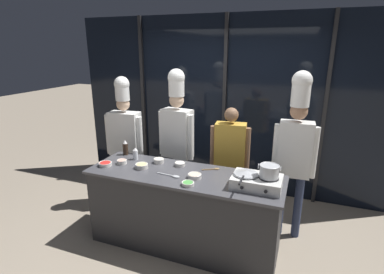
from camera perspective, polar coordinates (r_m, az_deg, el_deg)
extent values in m
plane|color=gray|center=(3.77, -1.45, -19.59)|extent=(24.00, 24.00, 0.00)
cube|color=black|center=(4.70, 6.30, 5.92)|extent=(5.02, 0.04, 2.70)
cube|color=#232326|center=(5.20, -9.25, 6.87)|extent=(0.05, 0.05, 2.70)
cube|color=#232326|center=(4.66, 6.15, 5.82)|extent=(0.05, 0.05, 2.70)
cube|color=#232326|center=(4.51, 23.88, 4.10)|extent=(0.05, 0.05, 2.70)
cube|color=#2D2D30|center=(3.52, -1.51, -13.91)|extent=(2.11, 0.68, 0.87)
cube|color=#47474C|center=(3.32, -1.57, -7.23)|extent=(2.17, 0.71, 0.03)
cube|color=silver|center=(3.06, 12.22, -8.36)|extent=(0.48, 0.34, 0.11)
cylinder|color=black|center=(3.04, 10.23, -7.02)|extent=(0.19, 0.19, 0.01)
cylinder|color=black|center=(2.91, 9.46, -9.51)|extent=(0.03, 0.01, 0.03)
cylinder|color=black|center=(3.02, 14.39, -7.54)|extent=(0.19, 0.19, 0.01)
cylinder|color=black|center=(2.88, 13.84, -10.07)|extent=(0.03, 0.01, 0.03)
cylinder|color=#ADAFB5|center=(3.04, 10.24, -6.85)|extent=(0.24, 0.24, 0.01)
cone|color=#ADAFB5|center=(3.04, 10.25, -6.60)|extent=(0.25, 0.25, 0.04)
cylinder|color=black|center=(2.84, 9.40, -8.11)|extent=(0.02, 0.19, 0.02)
cylinder|color=#B7BABF|center=(2.99, 14.48, -6.36)|extent=(0.18, 0.18, 0.12)
torus|color=#B7BABF|center=(2.97, 14.57, -5.28)|extent=(0.19, 0.19, 0.01)
torus|color=#B7BABF|center=(2.99, 12.56, -5.44)|extent=(0.01, 0.05, 0.05)
torus|color=#B7BABF|center=(2.97, 16.53, -5.90)|extent=(0.01, 0.05, 0.05)
cylinder|color=#332319|center=(3.93, -12.57, -2.25)|extent=(0.07, 0.07, 0.15)
cone|color=white|center=(3.90, -12.66, -0.90)|extent=(0.06, 0.06, 0.04)
cylinder|color=white|center=(3.75, -10.72, -3.35)|extent=(0.06, 0.06, 0.12)
cone|color=white|center=(3.73, -10.79, -2.24)|extent=(0.05, 0.05, 0.03)
cylinder|color=silver|center=(3.65, -16.20, -5.01)|extent=(0.15, 0.15, 0.04)
torus|color=silver|center=(3.65, -16.22, -4.72)|extent=(0.16, 0.16, 0.01)
cylinder|color=red|center=(3.65, -16.21, -4.85)|extent=(0.13, 0.13, 0.02)
cylinder|color=silver|center=(3.51, -2.31, -5.21)|extent=(0.12, 0.12, 0.04)
torus|color=silver|center=(3.50, -2.31, -4.91)|extent=(0.12, 0.12, 0.01)
cylinder|color=white|center=(3.51, -2.31, -5.05)|extent=(0.10, 0.10, 0.02)
cylinder|color=silver|center=(3.49, -9.57, -5.51)|extent=(0.14, 0.14, 0.05)
torus|color=silver|center=(3.48, -9.59, -5.13)|extent=(0.15, 0.15, 0.01)
cylinder|color=#E0C689|center=(3.48, -9.58, -5.31)|extent=(0.12, 0.12, 0.03)
cylinder|color=silver|center=(3.66, -13.18, -4.63)|extent=(0.11, 0.11, 0.05)
torus|color=silver|center=(3.66, -13.21, -4.30)|extent=(0.12, 0.12, 0.01)
cylinder|color=#EAA893|center=(3.66, -13.19, -4.45)|extent=(0.09, 0.09, 0.03)
cylinder|color=silver|center=(3.04, -0.79, -8.91)|extent=(0.13, 0.13, 0.03)
torus|color=silver|center=(3.03, -0.79, -8.64)|extent=(0.13, 0.13, 0.01)
cylinder|color=#4C9E47|center=(3.04, -0.79, -8.76)|extent=(0.10, 0.10, 0.02)
cylinder|color=silver|center=(3.62, -6.32, -4.53)|extent=(0.12, 0.12, 0.05)
torus|color=silver|center=(3.61, -6.34, -4.16)|extent=(0.13, 0.13, 0.01)
cylinder|color=silver|center=(3.61, -6.33, -4.33)|extent=(0.10, 0.10, 0.03)
cylinder|color=silver|center=(3.20, 0.50, -7.47)|extent=(0.14, 0.14, 0.04)
torus|color=silver|center=(3.19, 0.51, -7.12)|extent=(0.15, 0.15, 0.01)
cylinder|color=beige|center=(3.19, 0.51, -7.28)|extent=(0.12, 0.12, 0.02)
cube|color=olive|center=(3.41, 3.03, -6.20)|extent=(0.13, 0.08, 0.01)
ellipsoid|color=olive|center=(3.42, 4.72, -6.05)|extent=(0.08, 0.07, 0.02)
cube|color=#B2B5BA|center=(3.29, -5.22, -7.10)|extent=(0.19, 0.03, 0.01)
ellipsoid|color=#B2B5BA|center=(3.23, -3.11, -7.50)|extent=(0.09, 0.06, 0.02)
cylinder|color=#232326|center=(4.48, -10.75, -7.91)|extent=(0.11, 0.11, 0.76)
cylinder|color=#232326|center=(4.59, -13.38, -7.49)|extent=(0.11, 0.11, 0.76)
cube|color=white|center=(4.30, -12.64, 0.63)|extent=(0.44, 0.26, 0.61)
cylinder|color=white|center=(4.17, -9.97, 0.02)|extent=(0.08, 0.08, 0.56)
cylinder|color=white|center=(4.39, -15.56, 0.52)|extent=(0.08, 0.08, 0.56)
sphere|color=beige|center=(4.20, -13.01, 6.12)|extent=(0.18, 0.18, 0.18)
cylinder|color=white|center=(4.18, -13.15, 8.29)|extent=(0.19, 0.19, 0.22)
sphere|color=white|center=(4.16, -13.26, 9.80)|extent=(0.20, 0.20, 0.20)
cylinder|color=#232326|center=(4.19, -1.43, -9.12)|extent=(0.10, 0.10, 0.80)
cylinder|color=#232326|center=(4.30, -3.95, -8.44)|extent=(0.10, 0.10, 0.80)
cube|color=white|center=(3.98, -2.85, 0.68)|extent=(0.43, 0.27, 0.65)
cylinder|color=white|center=(3.84, -0.32, -0.11)|extent=(0.08, 0.08, 0.60)
cylinder|color=white|center=(4.08, -5.73, 0.83)|extent=(0.08, 0.08, 0.60)
sphere|color=beige|center=(3.88, -2.95, 7.00)|extent=(0.19, 0.19, 0.19)
cylinder|color=white|center=(3.85, -2.99, 9.51)|extent=(0.20, 0.20, 0.24)
sphere|color=white|center=(3.84, -3.01, 11.28)|extent=(0.22, 0.22, 0.22)
cylinder|color=#232326|center=(4.06, 8.42, -10.78)|extent=(0.10, 0.10, 0.73)
cylinder|color=#232326|center=(4.07, 5.45, -10.53)|extent=(0.10, 0.10, 0.73)
cube|color=gold|center=(3.80, 7.28, -1.75)|extent=(0.40, 0.25, 0.59)
cylinder|color=brown|center=(3.76, 10.43, -2.33)|extent=(0.08, 0.08, 0.55)
cylinder|color=brown|center=(3.80, 4.04, -1.87)|extent=(0.08, 0.08, 0.55)
sphere|color=brown|center=(3.69, 7.52, 4.23)|extent=(0.18, 0.18, 0.18)
cylinder|color=#2D3856|center=(3.89, 19.49, -12.42)|extent=(0.10, 0.10, 0.80)
cylinder|color=#2D3856|center=(3.89, 16.45, -12.15)|extent=(0.10, 0.10, 0.80)
cube|color=white|center=(3.60, 19.00, -2.21)|extent=(0.38, 0.21, 0.64)
cylinder|color=white|center=(3.59, 22.26, -2.83)|extent=(0.07, 0.07, 0.59)
cylinder|color=white|center=(3.58, 15.69, -2.21)|extent=(0.07, 0.07, 0.59)
sphere|color=#A87A5B|center=(3.49, 19.69, 4.64)|extent=(0.19, 0.19, 0.19)
cylinder|color=white|center=(3.45, 20.01, 7.75)|extent=(0.20, 0.20, 0.28)
sphere|color=white|center=(3.44, 20.25, 10.05)|extent=(0.22, 0.22, 0.22)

